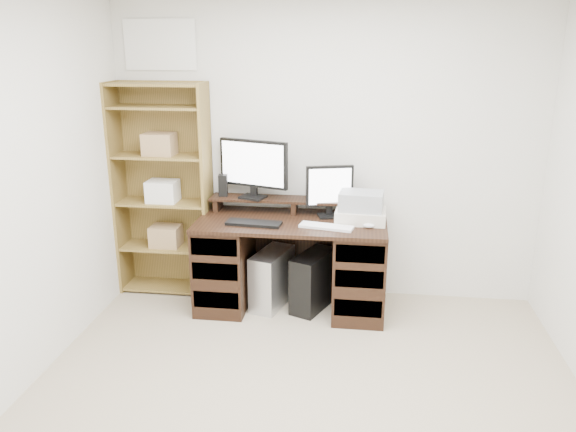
% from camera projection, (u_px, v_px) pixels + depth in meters
% --- Properties ---
extents(room, '(3.54, 4.04, 2.54)m').
position_uv_depth(room, '(296.00, 226.00, 2.72)').
color(room, tan).
rests_on(room, ground).
extents(desk, '(1.50, 0.70, 0.75)m').
position_uv_depth(desk, '(291.00, 262.00, 4.56)').
color(desk, black).
rests_on(desk, ground).
extents(riser_shelf, '(1.40, 0.22, 0.12)m').
position_uv_depth(riser_shelf, '(295.00, 202.00, 4.62)').
color(riser_shelf, black).
rests_on(riser_shelf, desk).
extents(monitor_wide, '(0.59, 0.24, 0.48)m').
position_uv_depth(monitor_wide, '(253.00, 166.00, 4.57)').
color(monitor_wide, black).
rests_on(monitor_wide, riser_shelf).
extents(monitor_small, '(0.38, 0.18, 0.42)m').
position_uv_depth(monitor_small, '(330.00, 189.00, 4.49)').
color(monitor_small, black).
rests_on(monitor_small, desk).
extents(speaker, '(0.08, 0.08, 0.18)m').
position_uv_depth(speaker, '(223.00, 185.00, 4.67)').
color(speaker, black).
rests_on(speaker, riser_shelf).
extents(keyboard_black, '(0.44, 0.18, 0.02)m').
position_uv_depth(keyboard_black, '(254.00, 223.00, 4.34)').
color(keyboard_black, black).
rests_on(keyboard_black, desk).
extents(keyboard_white, '(0.43, 0.20, 0.02)m').
position_uv_depth(keyboard_white, '(326.00, 227.00, 4.27)').
color(keyboard_white, white).
rests_on(keyboard_white, desk).
extents(mouse, '(0.09, 0.06, 0.04)m').
position_uv_depth(mouse, '(369.00, 226.00, 4.27)').
color(mouse, silver).
rests_on(mouse, desk).
extents(printer, '(0.40, 0.31, 0.10)m').
position_uv_depth(printer, '(361.00, 216.00, 4.40)').
color(printer, beige).
rests_on(printer, desk).
extents(basket, '(0.36, 0.27, 0.14)m').
position_uv_depth(basket, '(361.00, 201.00, 4.37)').
color(basket, '#94989D').
rests_on(basket, printer).
extents(tower_silver, '(0.33, 0.51, 0.47)m').
position_uv_depth(tower_silver, '(272.00, 278.00, 4.63)').
color(tower_silver, silver).
rests_on(tower_silver, ground).
extents(tower_black, '(0.37, 0.51, 0.47)m').
position_uv_depth(tower_black, '(313.00, 281.00, 4.59)').
color(tower_black, black).
rests_on(tower_black, ground).
extents(bookshelf, '(0.80, 0.30, 1.80)m').
position_uv_depth(bookshelf, '(164.00, 188.00, 4.74)').
color(bookshelf, olive).
rests_on(bookshelf, ground).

